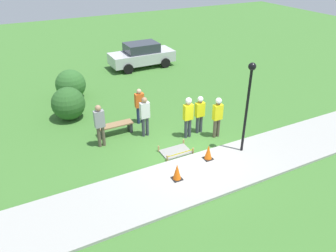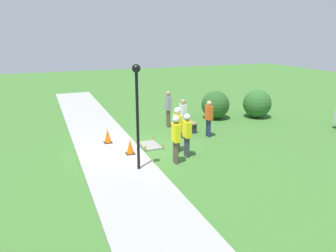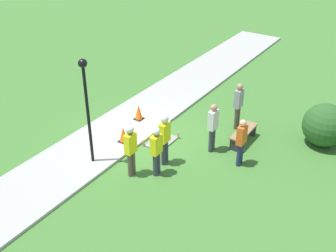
{
  "view_description": "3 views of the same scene",
  "coord_description": "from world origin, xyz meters",
  "px_view_note": "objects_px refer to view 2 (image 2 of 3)",
  "views": [
    {
      "loc": [
        -5.55,
        -9.07,
        7.28
      ],
      "look_at": [
        -0.34,
        1.08,
        0.95
      ],
      "focal_mm": 35.0,
      "sensor_mm": 36.0,
      "label": 1
    },
    {
      "loc": [
        12.26,
        -3.6,
        4.69
      ],
      "look_at": [
        -0.27,
        1.35,
        0.81
      ],
      "focal_mm": 35.0,
      "sensor_mm": 36.0,
      "label": 2
    },
    {
      "loc": [
        10.45,
        7.83,
        8.13
      ],
      "look_at": [
        0.05,
        1.03,
        1.0
      ],
      "focal_mm": 45.0,
      "sensor_mm": 36.0,
      "label": 3
    }
  ],
  "objects_px": {
    "bystander_in_orange_shirt": "(209,117)",
    "bystander_in_white_shirt": "(168,107)",
    "traffic_cone_far_patch": "(130,147)",
    "worker_trainee": "(176,135)",
    "park_bench": "(187,123)",
    "lamppost_near": "(137,101)",
    "worker_supervisor": "(177,125)",
    "bystander_in_gray_shirt": "(183,116)",
    "traffic_cone_near_patch": "(108,136)",
    "worker_assistant": "(187,132)"
  },
  "relations": [
    {
      "from": "worker_supervisor",
      "to": "worker_trainee",
      "type": "relative_size",
      "value": 1.01
    },
    {
      "from": "traffic_cone_far_patch",
      "to": "park_bench",
      "type": "bearing_deg",
      "value": 124.48
    },
    {
      "from": "traffic_cone_far_patch",
      "to": "park_bench",
      "type": "distance_m",
      "value": 4.32
    },
    {
      "from": "worker_supervisor",
      "to": "worker_assistant",
      "type": "height_order",
      "value": "worker_supervisor"
    },
    {
      "from": "bystander_in_orange_shirt",
      "to": "bystander_in_gray_shirt",
      "type": "distance_m",
      "value": 1.21
    },
    {
      "from": "worker_assistant",
      "to": "lamppost_near",
      "type": "xyz_separation_m",
      "value": [
        0.67,
        -2.14,
        1.47
      ]
    },
    {
      "from": "traffic_cone_near_patch",
      "to": "park_bench",
      "type": "distance_m",
      "value": 4.18
    },
    {
      "from": "park_bench",
      "to": "bystander_in_white_shirt",
      "type": "xyz_separation_m",
      "value": [
        -0.84,
        -0.66,
        0.72
      ]
    },
    {
      "from": "park_bench",
      "to": "traffic_cone_far_patch",
      "type": "bearing_deg",
      "value": -55.52
    },
    {
      "from": "traffic_cone_far_patch",
      "to": "bystander_in_white_shirt",
      "type": "height_order",
      "value": "bystander_in_white_shirt"
    },
    {
      "from": "traffic_cone_far_patch",
      "to": "worker_supervisor",
      "type": "bearing_deg",
      "value": 83.8
    },
    {
      "from": "bystander_in_orange_shirt",
      "to": "lamppost_near",
      "type": "xyz_separation_m",
      "value": [
        2.62,
        -4.14,
        1.53
      ]
    },
    {
      "from": "traffic_cone_near_patch",
      "to": "bystander_in_white_shirt",
      "type": "distance_m",
      "value": 3.87
    },
    {
      "from": "worker_assistant",
      "to": "park_bench",
      "type": "bearing_deg",
      "value": 155.18
    },
    {
      "from": "traffic_cone_near_patch",
      "to": "worker_assistant",
      "type": "height_order",
      "value": "worker_assistant"
    },
    {
      "from": "lamppost_near",
      "to": "worker_trainee",
      "type": "bearing_deg",
      "value": 97.84
    },
    {
      "from": "bystander_in_orange_shirt",
      "to": "bystander_in_white_shirt",
      "type": "height_order",
      "value": "bystander_in_white_shirt"
    },
    {
      "from": "bystander_in_orange_shirt",
      "to": "bystander_in_gray_shirt",
      "type": "bearing_deg",
      "value": -102.01
    },
    {
      "from": "traffic_cone_near_patch",
      "to": "bystander_in_gray_shirt",
      "type": "height_order",
      "value": "bystander_in_gray_shirt"
    },
    {
      "from": "worker_supervisor",
      "to": "bystander_in_gray_shirt",
      "type": "relative_size",
      "value": 1.02
    },
    {
      "from": "traffic_cone_far_patch",
      "to": "worker_trainee",
      "type": "relative_size",
      "value": 0.32
    },
    {
      "from": "traffic_cone_far_patch",
      "to": "bystander_in_orange_shirt",
      "type": "xyz_separation_m",
      "value": [
        -1.1,
        4.03,
        0.57
      ]
    },
    {
      "from": "park_bench",
      "to": "worker_trainee",
      "type": "xyz_separation_m",
      "value": [
        3.76,
        -2.18,
        0.76
      ]
    },
    {
      "from": "traffic_cone_near_patch",
      "to": "park_bench",
      "type": "xyz_separation_m",
      "value": [
        -0.8,
        4.1,
        -0.07
      ]
    },
    {
      "from": "worker_assistant",
      "to": "worker_trainee",
      "type": "height_order",
      "value": "worker_trainee"
    },
    {
      "from": "bystander_in_gray_shirt",
      "to": "worker_assistant",
      "type": "bearing_deg",
      "value": -20.31
    },
    {
      "from": "worker_assistant",
      "to": "worker_trainee",
      "type": "distance_m",
      "value": 0.81
    },
    {
      "from": "traffic_cone_near_patch",
      "to": "traffic_cone_far_patch",
      "type": "xyz_separation_m",
      "value": [
        1.65,
        0.54,
        -0.01
      ]
    },
    {
      "from": "park_bench",
      "to": "worker_trainee",
      "type": "relative_size",
      "value": 0.82
    },
    {
      "from": "traffic_cone_far_patch",
      "to": "park_bench",
      "type": "relative_size",
      "value": 0.4
    },
    {
      "from": "park_bench",
      "to": "worker_assistant",
      "type": "bearing_deg",
      "value": -24.82
    },
    {
      "from": "bystander_in_orange_shirt",
      "to": "bystander_in_white_shirt",
      "type": "xyz_separation_m",
      "value": [
        -2.19,
        -1.13,
        0.1
      ]
    },
    {
      "from": "traffic_cone_far_patch",
      "to": "worker_trainee",
      "type": "xyz_separation_m",
      "value": [
        1.32,
        1.38,
        0.71
      ]
    },
    {
      "from": "traffic_cone_near_patch",
      "to": "worker_assistant",
      "type": "bearing_deg",
      "value": 45.82
    },
    {
      "from": "traffic_cone_near_patch",
      "to": "traffic_cone_far_patch",
      "type": "distance_m",
      "value": 1.73
    },
    {
      "from": "park_bench",
      "to": "bystander_in_orange_shirt",
      "type": "height_order",
      "value": "bystander_in_orange_shirt"
    },
    {
      "from": "worker_supervisor",
      "to": "bystander_in_gray_shirt",
      "type": "bearing_deg",
      "value": 148.97
    },
    {
      "from": "traffic_cone_near_patch",
      "to": "worker_trainee",
      "type": "relative_size",
      "value": 0.34
    },
    {
      "from": "worker_trainee",
      "to": "bystander_in_white_shirt",
      "type": "xyz_separation_m",
      "value": [
        -4.6,
        1.53,
        -0.04
      ]
    },
    {
      "from": "lamppost_near",
      "to": "traffic_cone_near_patch",
      "type": "bearing_deg",
      "value": -172.2
    },
    {
      "from": "worker_trainee",
      "to": "worker_assistant",
      "type": "bearing_deg",
      "value": 125.07
    },
    {
      "from": "park_bench",
      "to": "lamppost_near",
      "type": "relative_size",
      "value": 0.42
    },
    {
      "from": "bystander_in_gray_shirt",
      "to": "worker_supervisor",
      "type": "bearing_deg",
      "value": -31.03
    },
    {
      "from": "park_bench",
      "to": "worker_trainee",
      "type": "height_order",
      "value": "worker_trainee"
    },
    {
      "from": "traffic_cone_far_patch",
      "to": "park_bench",
      "type": "xyz_separation_m",
      "value": [
        -2.45,
        3.56,
        -0.06
      ]
    },
    {
      "from": "traffic_cone_near_patch",
      "to": "worker_supervisor",
      "type": "bearing_deg",
      "value": 52.93
    },
    {
      "from": "bystander_in_orange_shirt",
      "to": "traffic_cone_far_patch",
      "type": "bearing_deg",
      "value": -74.73
    },
    {
      "from": "traffic_cone_near_patch",
      "to": "bystander_in_orange_shirt",
      "type": "distance_m",
      "value": 4.64
    },
    {
      "from": "worker_supervisor",
      "to": "lamppost_near",
      "type": "xyz_separation_m",
      "value": [
        1.31,
        -2.02,
        1.37
      ]
    },
    {
      "from": "bystander_in_orange_shirt",
      "to": "lamppost_near",
      "type": "relative_size",
      "value": 0.47
    }
  ]
}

